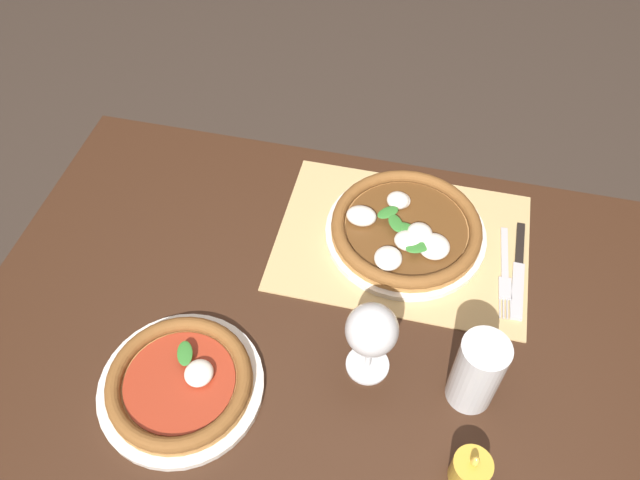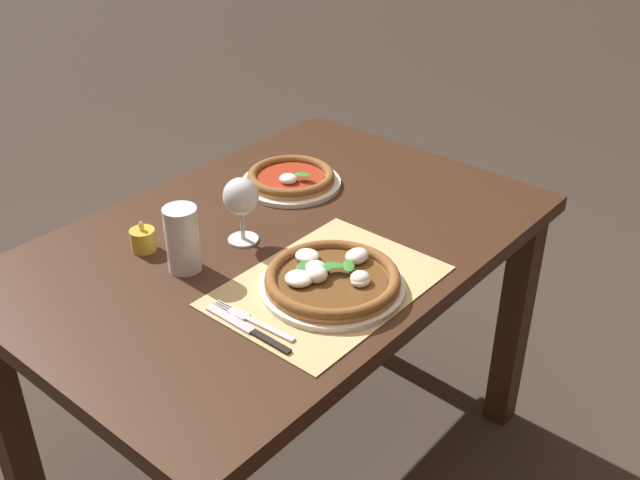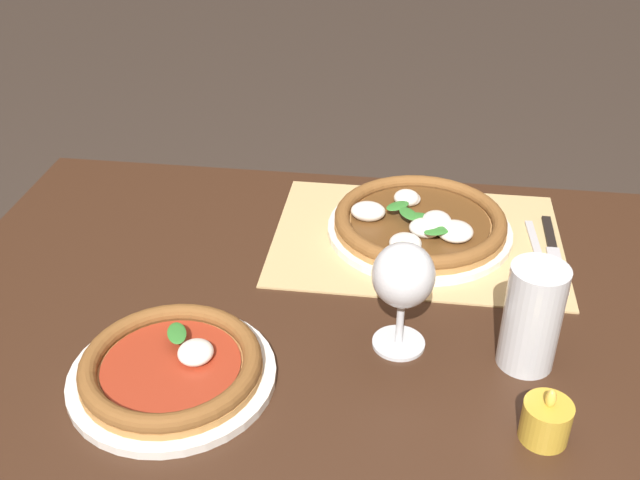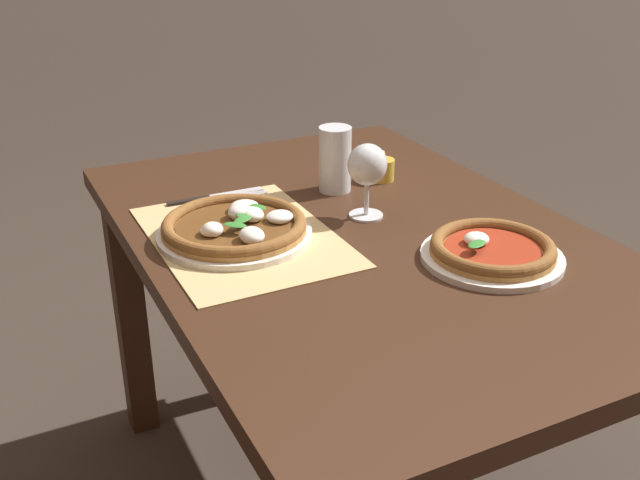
{
  "view_description": "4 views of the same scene",
  "coord_description": "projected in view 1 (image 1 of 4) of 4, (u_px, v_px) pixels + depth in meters",
  "views": [
    {
      "loc": [
        -0.09,
        0.52,
        1.65
      ],
      "look_at": [
        0.06,
        -0.13,
        0.81
      ],
      "focal_mm": 35.0,
      "sensor_mm": 36.0,
      "label": 1
    },
    {
      "loc": [
        -1.06,
        -1.02,
        1.61
      ],
      "look_at": [
        -0.01,
        -0.14,
        0.79
      ],
      "focal_mm": 42.0,
      "sensor_mm": 36.0,
      "label": 2
    },
    {
      "loc": [
        -0.06,
        0.82,
        1.39
      ],
      "look_at": [
        0.06,
        -0.05,
        0.83
      ],
      "focal_mm": 42.0,
      "sensor_mm": 36.0,
      "label": 3
    },
    {
      "loc": [
        1.16,
        -0.66,
        1.35
      ],
      "look_at": [
        0.09,
        -0.13,
        0.79
      ],
      "focal_mm": 42.0,
      "sensor_mm": 36.0,
      "label": 4
    }
  ],
  "objects": [
    {
      "name": "pizza_near",
      "position": [
        406.0,
        229.0,
        1.15
      ],
      "size": [
        0.3,
        0.3,
        0.05
      ],
      "color": "silver",
      "rests_on": "paper_placemat"
    },
    {
      "name": "wine_glass",
      "position": [
        372.0,
        332.0,
        0.92
      ],
      "size": [
        0.08,
        0.08,
        0.16
      ],
      "color": "silver",
      "rests_on": "dining_table"
    },
    {
      "name": "pint_glass",
      "position": [
        477.0,
        373.0,
        0.92
      ],
      "size": [
        0.07,
        0.07,
        0.15
      ],
      "color": "silver",
      "rests_on": "dining_table"
    },
    {
      "name": "pizza_far",
      "position": [
        180.0,
        383.0,
        0.96
      ],
      "size": [
        0.26,
        0.26,
        0.05
      ],
      "color": "silver",
      "rests_on": "dining_table"
    },
    {
      "name": "knife",
      "position": [
        519.0,
        269.0,
        1.11
      ],
      "size": [
        0.02,
        0.22,
        0.01
      ],
      "color": "black",
      "rests_on": "paper_placemat"
    },
    {
      "name": "paper_placemat",
      "position": [
        402.0,
        241.0,
        1.16
      ],
      "size": [
        0.46,
        0.33,
        0.0
      ],
      "primitive_type": "cube",
      "color": "tan",
      "rests_on": "dining_table"
    },
    {
      "name": "dining_table",
      "position": [
        334.0,
        362.0,
        1.13
      ],
      "size": [
        1.23,
        0.84,
        0.74
      ],
      "color": "#382114",
      "rests_on": "ground"
    },
    {
      "name": "fork",
      "position": [
        505.0,
        272.0,
        1.11
      ],
      "size": [
        0.03,
        0.2,
        0.0
      ],
      "color": "#B7B7BC",
      "rests_on": "paper_placemat"
    },
    {
      "name": "ground_plane",
      "position": [
        330.0,
        475.0,
        1.62
      ],
      "size": [
        24.0,
        24.0,
        0.0
      ],
      "primitive_type": "plane",
      "color": "#382D26"
    },
    {
      "name": "votive_candle",
      "position": [
        470.0,
        470.0,
        0.87
      ],
      "size": [
        0.06,
        0.06,
        0.07
      ],
      "color": "gold",
      "rests_on": "dining_table"
    }
  ]
}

